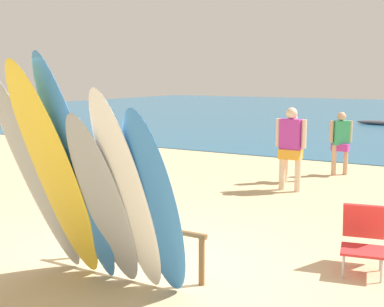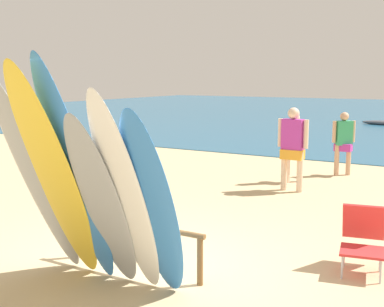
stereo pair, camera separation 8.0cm
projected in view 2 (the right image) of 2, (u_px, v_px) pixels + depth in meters
name	position (u px, v px, depth m)	size (l,w,h in m)	color
ground	(373.00, 142.00, 18.10)	(60.00, 60.00, 0.00)	tan
surfboard_rack	(136.00, 234.00, 6.12)	(1.89, 0.07, 0.60)	brown
surfboard_grey_0	(36.00, 178.00, 5.69)	(0.49, 0.08, 2.62)	#999EA3
surfboard_yellow_1	(55.00, 177.00, 5.48)	(0.56, 0.07, 2.74)	yellow
surfboard_blue_2	(75.00, 174.00, 5.42)	(0.50, 0.07, 2.74)	#337AD1
surfboard_grey_3	(102.00, 204.00, 5.36)	(0.54, 0.08, 2.16)	#999EA3
surfboard_white_4	(125.00, 196.00, 5.17)	(0.48, 0.07, 2.40)	white
surfboard_blue_5	(153.00, 207.00, 5.11)	(0.53, 0.08, 2.18)	#337AD1
beachgoer_midbeach	(294.00, 143.00, 11.19)	(0.42, 0.45, 1.54)	beige
beachgoer_by_water	(344.00, 139.00, 11.98)	(0.45, 0.40, 1.50)	tan
beachgoer_photographing	(293.00, 143.00, 10.30)	(0.65, 0.27, 1.71)	beige
beach_chair_red	(363.00, 236.00, 6.13)	(0.63, 0.81, 0.80)	#B7B7BC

